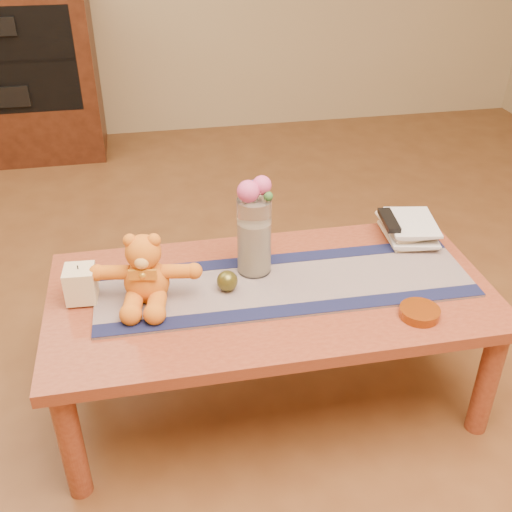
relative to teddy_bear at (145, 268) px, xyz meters
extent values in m
plane|color=#593319|center=(0.39, -0.02, -0.56)|extent=(5.50, 5.50, 0.00)
cube|color=maroon|center=(0.39, -0.02, -0.13)|extent=(1.40, 0.70, 0.04)
cylinder|color=maroon|center=(-0.25, -0.31, -0.36)|extent=(0.07, 0.07, 0.41)
cylinder|color=maroon|center=(1.03, -0.31, -0.36)|extent=(0.07, 0.07, 0.41)
cylinder|color=maroon|center=(-0.25, 0.27, -0.36)|extent=(0.07, 0.07, 0.41)
cylinder|color=maroon|center=(1.03, 0.27, -0.36)|extent=(0.07, 0.07, 0.41)
cube|color=#1A204A|center=(0.43, -0.01, -0.11)|extent=(1.21, 0.37, 0.01)
cube|color=#13173B|center=(0.43, -0.15, -0.11)|extent=(1.20, 0.08, 0.00)
cube|color=#13173B|center=(0.44, 0.14, -0.11)|extent=(1.20, 0.08, 0.00)
cube|color=beige|center=(-0.20, 0.03, -0.05)|extent=(0.10, 0.10, 0.11)
cylinder|color=black|center=(-0.20, 0.03, 0.01)|extent=(0.00, 0.00, 0.01)
cylinder|color=silver|center=(0.35, 0.09, 0.02)|extent=(0.11, 0.11, 0.26)
cylinder|color=beige|center=(0.35, 0.09, -0.02)|extent=(0.09, 0.09, 0.18)
sphere|color=#CE4883|center=(0.33, 0.08, 0.19)|extent=(0.07, 0.07, 0.07)
sphere|color=#CE4883|center=(0.38, 0.09, 0.20)|extent=(0.06, 0.06, 0.06)
sphere|color=#444794|center=(0.36, 0.12, 0.18)|extent=(0.04, 0.04, 0.04)
sphere|color=#444794|center=(0.32, 0.11, 0.17)|extent=(0.04, 0.04, 0.04)
sphere|color=#33662D|center=(0.39, 0.07, 0.17)|extent=(0.03, 0.03, 0.03)
sphere|color=#504C1A|center=(0.25, -0.01, -0.07)|extent=(0.09, 0.09, 0.07)
imported|color=beige|center=(0.86, 0.21, -0.10)|extent=(0.18, 0.23, 0.02)
imported|color=beige|center=(0.86, 0.20, -0.09)|extent=(0.21, 0.25, 0.02)
imported|color=beige|center=(0.85, 0.21, -0.07)|extent=(0.17, 0.23, 0.02)
imported|color=beige|center=(0.86, 0.20, -0.05)|extent=(0.20, 0.25, 0.02)
cube|color=black|center=(0.86, 0.20, -0.03)|extent=(0.06, 0.16, 0.02)
cylinder|color=#BF5914|center=(0.79, -0.24, -0.10)|extent=(0.13, 0.13, 0.03)
camera|label=1|loc=(0.03, -1.57, 1.00)|focal=42.71mm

